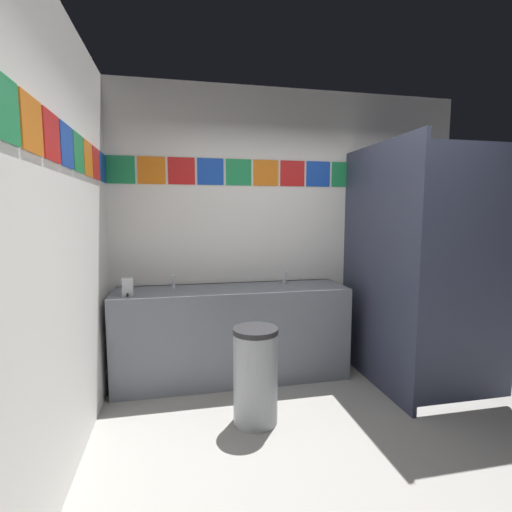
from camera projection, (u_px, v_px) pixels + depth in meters
ground_plane at (365, 458)px, 2.47m from camera, size 8.06×8.06×0.00m
wall_back at (291, 229)px, 3.99m from camera, size 3.66×0.09×2.87m
wall_side at (40, 246)px, 1.93m from camera, size 0.09×3.37×2.87m
vanity_counter at (233, 332)px, 3.64m from camera, size 2.21×0.57×0.89m
faucet_left at (173, 283)px, 3.56m from camera, size 0.04×0.10×0.14m
faucet_right at (285, 279)px, 3.79m from camera, size 0.04×0.10×0.14m
soap_dispenser at (128, 287)px, 3.23m from camera, size 0.09×0.09×0.16m
stall_divider at (409, 270)px, 3.26m from camera, size 0.92×1.32×2.24m
toilet at (407, 339)px, 3.92m from camera, size 0.39×0.49×0.74m
trash_bin at (255, 375)px, 2.87m from camera, size 0.35×0.35×0.75m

